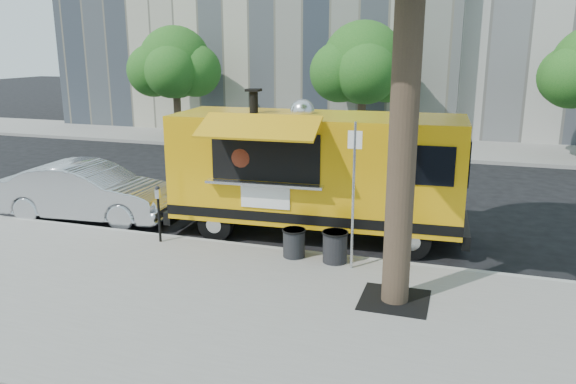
{
  "coord_description": "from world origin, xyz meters",
  "views": [
    {
      "loc": [
        3.64,
        -12.16,
        4.56
      ],
      "look_at": [
        -0.32,
        0.0,
        1.22
      ],
      "focal_mm": 35.0,
      "sensor_mm": 36.0,
      "label": 1
    }
  ],
  "objects_px": {
    "sedan": "(89,192)",
    "far_tree_b": "(363,63)",
    "food_truck": "(315,170)",
    "far_tree_a": "(175,63)",
    "trash_bin_left": "(294,242)",
    "trash_bin_right": "(335,246)",
    "parking_meter": "(158,207)",
    "sign_post": "(354,188)"
  },
  "relations": [
    {
      "from": "far_tree_a",
      "to": "parking_meter",
      "type": "relative_size",
      "value": 4.01
    },
    {
      "from": "far_tree_a",
      "to": "trash_bin_left",
      "type": "relative_size",
      "value": 8.73
    },
    {
      "from": "food_truck",
      "to": "trash_bin_left",
      "type": "bearing_deg",
      "value": -91.53
    },
    {
      "from": "parking_meter",
      "to": "trash_bin_right",
      "type": "distance_m",
      "value": 4.18
    },
    {
      "from": "sign_post",
      "to": "trash_bin_right",
      "type": "height_order",
      "value": "sign_post"
    },
    {
      "from": "trash_bin_left",
      "to": "trash_bin_right",
      "type": "bearing_deg",
      "value": -1.88
    },
    {
      "from": "food_truck",
      "to": "trash_bin_left",
      "type": "relative_size",
      "value": 11.85
    },
    {
      "from": "far_tree_b",
      "to": "far_tree_a",
      "type": "bearing_deg",
      "value": -177.46
    },
    {
      "from": "far_tree_b",
      "to": "sign_post",
      "type": "xyz_separation_m",
      "value": [
        2.55,
        -14.25,
        -1.98
      ]
    },
    {
      "from": "trash_bin_right",
      "to": "parking_meter",
      "type": "bearing_deg",
      "value": -179.72
    },
    {
      "from": "sedan",
      "to": "far_tree_a",
      "type": "bearing_deg",
      "value": 13.95
    },
    {
      "from": "sign_post",
      "to": "parking_meter",
      "type": "distance_m",
      "value": 4.64
    },
    {
      "from": "sign_post",
      "to": "sedan",
      "type": "relative_size",
      "value": 0.64
    },
    {
      "from": "trash_bin_left",
      "to": "trash_bin_right",
      "type": "relative_size",
      "value": 0.92
    },
    {
      "from": "far_tree_a",
      "to": "sedan",
      "type": "distance_m",
      "value": 13.3
    },
    {
      "from": "far_tree_b",
      "to": "sedan",
      "type": "bearing_deg",
      "value": -111.26
    },
    {
      "from": "far_tree_a",
      "to": "trash_bin_left",
      "type": "bearing_deg",
      "value": -53.02
    },
    {
      "from": "sedan",
      "to": "trash_bin_left",
      "type": "xyz_separation_m",
      "value": [
        6.18,
        -1.3,
        -0.3
      ]
    },
    {
      "from": "far_tree_b",
      "to": "sign_post",
      "type": "distance_m",
      "value": 14.61
    },
    {
      "from": "sedan",
      "to": "trash_bin_left",
      "type": "bearing_deg",
      "value": -106.19
    },
    {
      "from": "food_truck",
      "to": "trash_bin_right",
      "type": "relative_size",
      "value": 10.92
    },
    {
      "from": "trash_bin_left",
      "to": "parking_meter",
      "type": "bearing_deg",
      "value": -179.12
    },
    {
      "from": "sign_post",
      "to": "parking_meter",
      "type": "bearing_deg",
      "value": 177.48
    },
    {
      "from": "parking_meter",
      "to": "trash_bin_left",
      "type": "xyz_separation_m",
      "value": [
        3.24,
        0.05,
        -0.5
      ]
    },
    {
      "from": "sign_post",
      "to": "trash_bin_left",
      "type": "height_order",
      "value": "sign_post"
    },
    {
      "from": "far_tree_b",
      "to": "parking_meter",
      "type": "height_order",
      "value": "far_tree_b"
    },
    {
      "from": "parking_meter",
      "to": "trash_bin_right",
      "type": "bearing_deg",
      "value": 0.28
    },
    {
      "from": "sign_post",
      "to": "trash_bin_left",
      "type": "bearing_deg",
      "value": 169.18
    },
    {
      "from": "sign_post",
      "to": "sedan",
      "type": "height_order",
      "value": "sign_post"
    },
    {
      "from": "sign_post",
      "to": "trash_bin_left",
      "type": "xyz_separation_m",
      "value": [
        -1.31,
        0.25,
        -1.37
      ]
    },
    {
      "from": "sign_post",
      "to": "sedan",
      "type": "xyz_separation_m",
      "value": [
        -7.49,
        1.55,
        -1.07
      ]
    },
    {
      "from": "food_truck",
      "to": "sedan",
      "type": "xyz_separation_m",
      "value": [
        -6.13,
        -0.57,
        -0.89
      ]
    },
    {
      "from": "parking_meter",
      "to": "trash_bin_left",
      "type": "height_order",
      "value": "parking_meter"
    },
    {
      "from": "food_truck",
      "to": "parking_meter",
      "type": "bearing_deg",
      "value": -152.19
    },
    {
      "from": "parking_meter",
      "to": "trash_bin_left",
      "type": "relative_size",
      "value": 2.18
    },
    {
      "from": "food_truck",
      "to": "trash_bin_right",
      "type": "xyz_separation_m",
      "value": [
        0.96,
        -1.9,
        -1.16
      ]
    },
    {
      "from": "sedan",
      "to": "food_truck",
      "type": "bearing_deg",
      "value": -89.02
    },
    {
      "from": "food_truck",
      "to": "far_tree_b",
      "type": "bearing_deg",
      "value": 92.35
    },
    {
      "from": "sedan",
      "to": "trash_bin_right",
      "type": "relative_size",
      "value": 7.07
    },
    {
      "from": "sign_post",
      "to": "food_truck",
      "type": "relative_size",
      "value": 0.41
    },
    {
      "from": "far_tree_b",
      "to": "trash_bin_left",
      "type": "bearing_deg",
      "value": -84.93
    },
    {
      "from": "sedan",
      "to": "far_tree_b",
      "type": "bearing_deg",
      "value": -25.57
    }
  ]
}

